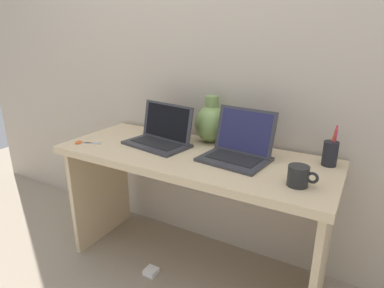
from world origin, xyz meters
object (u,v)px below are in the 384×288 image
laptop_right (239,146)px  power_brick (151,271)px  green_vase (212,123)px  pen_cup (330,153)px  coffee_mug (299,176)px  laptop_left (161,134)px  scissors (84,143)px

laptop_right → power_brick: bearing=-151.7°
green_vase → pen_cup: size_ratio=1.36×
power_brick → green_vase: bearing=66.1°
coffee_mug → pen_cup: size_ratio=0.63×
laptop_left → pen_cup: 0.87m
scissors → laptop_right: bearing=14.2°
coffee_mug → power_brick: coffee_mug is taller
laptop_left → green_vase: 0.29m
pen_cup → coffee_mug: bearing=-105.0°
pen_cup → scissors: (-1.25, -0.34, -0.06)m
pen_cup → laptop_right: bearing=-163.1°
scissors → laptop_left: bearing=28.5°
coffee_mug → pen_cup: 0.30m
pen_cup → power_brick: size_ratio=2.76×
power_brick → laptop_right: bearing=28.3°
green_vase → pen_cup: bearing=-4.3°
laptop_left → laptop_right: size_ratio=1.14×
laptop_left → power_brick: (0.05, -0.22, -0.75)m
laptop_left → power_brick: 0.79m
laptop_left → green_vase: size_ratio=1.47×
coffee_mug → pen_cup: bearing=75.0°
laptop_right → scissors: 0.88m
green_vase → scissors: 0.73m
scissors → power_brick: size_ratio=2.07×
pen_cup → power_brick: pen_cup is taller
coffee_mug → scissors: bearing=-177.8°
green_vase → coffee_mug: green_vase is taller
scissors → power_brick: scissors is taller
green_vase → coffee_mug: (0.56, -0.34, -0.07)m
scissors → power_brick: (0.44, -0.01, -0.70)m
green_vase → power_brick: size_ratio=3.77×
laptop_left → laptop_right: 0.46m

